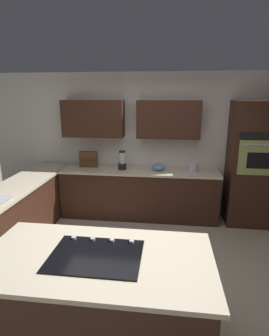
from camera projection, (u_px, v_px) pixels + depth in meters
The scene contains 14 objects.
ground_plane at pixel (132, 274), 3.46m from camera, with size 14.00×14.00×0.00m, color #9E937F.
wall_back at pixel (143, 138), 5.06m from camera, with size 6.00×0.44×2.60m.
lower_cabinets_back at pixel (139, 194), 5.00m from camera, with size 2.80×0.60×0.86m, color #381E14.
countertop_back at pixel (139, 171), 4.89m from camera, with size 2.84×0.64×0.04m, color beige.
lower_cabinets_side at pixel (17, 216), 4.09m from camera, with size 0.60×2.90×0.86m, color #381E14.
countertop_side at pixel (14, 188), 3.97m from camera, with size 0.64×2.94×0.04m, color beige.
island_base at pixel (98, 303), 2.38m from camera, with size 1.88×0.94×0.86m, color #381E14.
island_top at pixel (96, 258), 2.27m from camera, with size 1.96×1.02×0.04m, color beige.
wall_oven at pixel (253, 164), 4.60m from camera, with size 0.80×0.66×2.12m.
cooktop at pixel (96, 255), 2.26m from camera, with size 0.76×0.56×0.03m.
blender at pixel (122, 161), 4.88m from camera, with size 0.15×0.15×0.34m.
mixing_bowl at pixel (158, 167), 4.82m from camera, with size 0.24×0.24×0.13m, color #668CB2.
spice_rack at pixel (89, 159), 5.03m from camera, with size 0.33×0.11×0.29m.
kettle at pixel (193, 167), 4.74m from camera, with size 0.17×0.17×0.17m, color #B7BABF.
Camera 1 is at (-0.41, 2.96, 2.20)m, focal length 29.03 mm.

